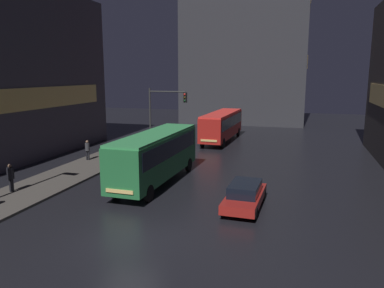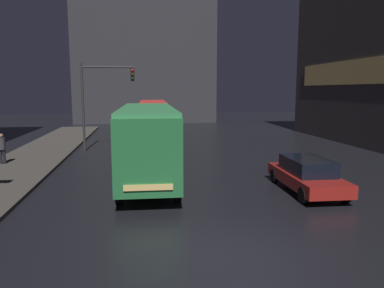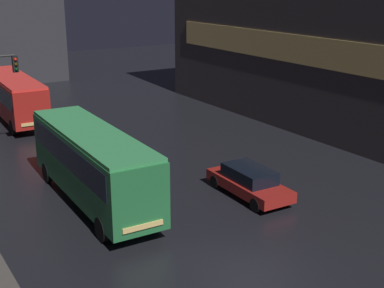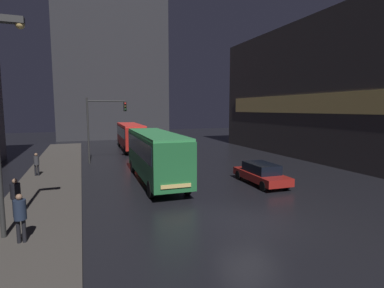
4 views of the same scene
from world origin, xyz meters
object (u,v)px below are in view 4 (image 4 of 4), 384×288
at_px(bus_far, 130,134).
at_px(car_taxi, 261,173).
at_px(pedestrian_mid, 20,213).
at_px(bus_near, 155,152).
at_px(pedestrian_near, 36,162).
at_px(pedestrian_far, 16,194).
at_px(street_lamp_sidewalk, 0,95).
at_px(traffic_light_main, 102,119).

xyz_separation_m(bus_far, car_taxi, (5.56, -20.14, -1.23)).
bearing_deg(pedestrian_mid, bus_near, -173.90).
relative_size(pedestrian_near, pedestrian_far, 0.95).
relative_size(bus_far, street_lamp_sidewalk, 1.30).
height_order(car_taxi, traffic_light_main, traffic_light_main).
bearing_deg(pedestrian_near, pedestrian_mid, 178.33).
distance_m(car_taxi, street_lamp_sidewalk, 15.23).
xyz_separation_m(pedestrian_near, pedestrian_mid, (0.98, -12.15, 0.13)).
height_order(pedestrian_near, traffic_light_main, traffic_light_main).
xyz_separation_m(pedestrian_mid, street_lamp_sidewalk, (-0.50, 0.76, 4.26)).
relative_size(bus_near, bus_far, 0.96).
bearing_deg(pedestrian_far, bus_near, -76.87).
relative_size(bus_near, pedestrian_mid, 5.63).
bearing_deg(street_lamp_sidewalk, traffic_light_main, 74.29).
bearing_deg(bus_far, pedestrian_mid, 74.36).
distance_m(car_taxi, pedestrian_mid, 14.23).
distance_m(pedestrian_near, pedestrian_mid, 12.19).
bearing_deg(car_taxi, street_lamp_sidewalk, 18.02).
bearing_deg(bus_near, pedestrian_mid, 50.29).
relative_size(pedestrian_near, pedestrian_mid, 0.92).
distance_m(bus_near, car_taxi, 7.29).
height_order(pedestrian_near, street_lamp_sidewalk, street_lamp_sidewalk).
bearing_deg(traffic_light_main, bus_far, 65.02).
bearing_deg(bus_near, street_lamp_sidewalk, 45.42).
bearing_deg(pedestrian_far, pedestrian_near, -17.36).
bearing_deg(traffic_light_main, street_lamp_sidewalk, -105.71).
xyz_separation_m(pedestrian_mid, pedestrian_far, (-0.71, 3.13, -0.05)).
bearing_deg(pedestrian_mid, car_taxi, 157.06).
bearing_deg(traffic_light_main, bus_near, -72.20).
xyz_separation_m(car_taxi, street_lamp_sidewalk, (-13.87, -4.09, 4.79)).
xyz_separation_m(bus_far, pedestrian_far, (-8.51, -21.86, -0.74)).
relative_size(traffic_light_main, street_lamp_sidewalk, 0.74).
height_order(bus_near, car_taxi, bus_near).
bearing_deg(traffic_light_main, car_taxi, -52.19).
xyz_separation_m(bus_far, street_lamp_sidewalk, (-8.31, -24.23, 3.56)).
bearing_deg(pedestrian_far, traffic_light_main, -38.12).
distance_m(bus_far, pedestrian_near, 15.58).
xyz_separation_m(bus_near, street_lamp_sidewalk, (-7.41, -7.17, 3.42)).
bearing_deg(car_taxi, bus_far, -72.97).
bearing_deg(bus_far, pedestrian_near, 57.31).
xyz_separation_m(traffic_light_main, street_lamp_sidewalk, (-4.53, -16.12, 1.40)).
xyz_separation_m(pedestrian_far, street_lamp_sidewalk, (0.20, -2.37, 4.31)).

